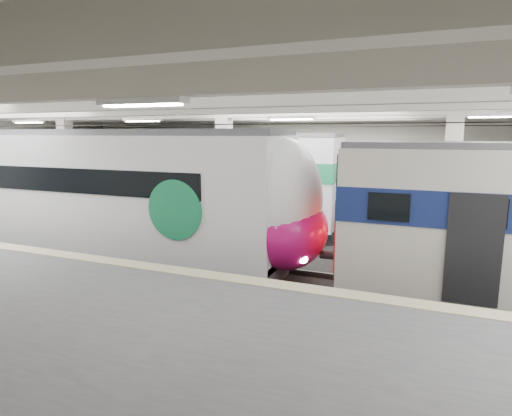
% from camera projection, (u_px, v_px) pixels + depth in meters
% --- Properties ---
extents(station_hall, '(36.00, 24.00, 5.75)m').
position_uv_depth(station_hall, '(247.00, 180.00, 11.07)').
color(station_hall, black).
rests_on(station_hall, ground).
extents(modern_emu, '(14.21, 2.93, 4.57)m').
position_uv_depth(modern_emu, '(140.00, 198.00, 14.60)').
color(modern_emu, white).
rests_on(modern_emu, ground).
extents(far_train, '(13.98, 3.29, 4.44)m').
position_uv_depth(far_train, '(191.00, 179.00, 20.08)').
color(far_train, white).
rests_on(far_train, ground).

